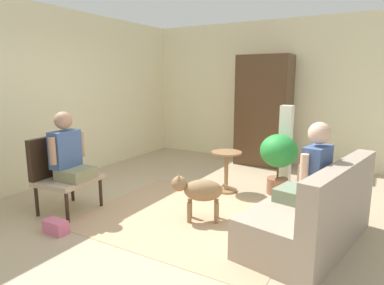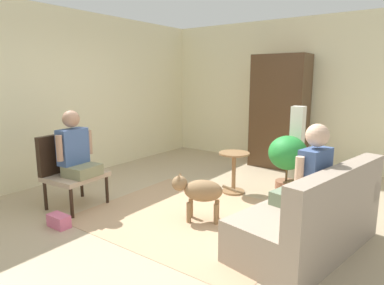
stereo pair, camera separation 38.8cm
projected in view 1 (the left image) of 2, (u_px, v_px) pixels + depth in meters
ground_plane at (182, 218)px, 4.15m from camera, size 8.14×8.14×0.00m
back_wall at (271, 92)px, 6.82m from camera, size 5.84×0.12×2.82m
left_wall at (52, 96)px, 5.46m from camera, size 0.12×7.39×2.82m
area_rug at (191, 216)px, 4.19m from camera, size 2.50×2.11×0.01m
couch at (314, 214)px, 3.46m from camera, size 1.12×1.80×0.90m
armchair at (60, 169)px, 4.32m from camera, size 0.66×0.75×0.97m
person_on_couch at (311, 172)px, 3.40m from camera, size 0.54×0.52×0.86m
person_on_armchair at (68, 152)px, 4.21m from camera, size 0.46×0.55×0.84m
round_end_table at (226, 169)px, 5.06m from camera, size 0.45×0.45×0.62m
dog at (199, 191)px, 4.01m from camera, size 0.71×0.45×0.58m
potted_plant at (279, 156)px, 4.92m from camera, size 0.54×0.54×0.90m
column_lamp at (285, 147)px, 5.26m from camera, size 0.20×0.20×1.29m
armoire_cabinet at (264, 111)px, 6.54m from camera, size 1.00×0.56×2.13m
handbag at (56, 227)px, 3.73m from camera, size 0.28×0.15×0.15m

